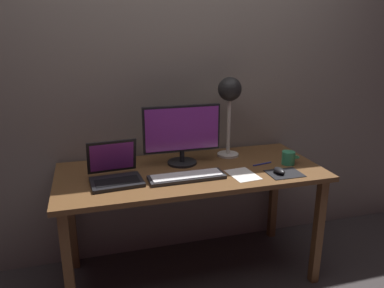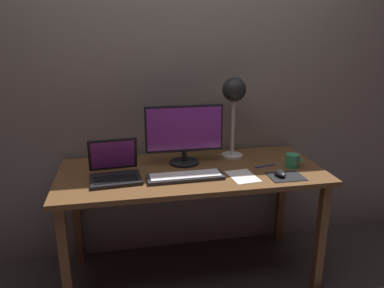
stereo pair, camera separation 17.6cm
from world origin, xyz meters
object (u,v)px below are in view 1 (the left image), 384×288
at_px(desk_lamp, 230,96).
at_px(pen, 262,164).
at_px(keyboard_main, 187,177).
at_px(laptop, 114,170).
at_px(coffee_mug, 289,158).
at_px(mouse, 279,171).
at_px(monitor, 182,132).

relative_size(desk_lamp, pen, 3.79).
bearing_deg(keyboard_main, desk_lamp, 40.62).
distance_m(keyboard_main, laptop, 0.41).
xyz_separation_m(keyboard_main, coffee_mug, (0.69, 0.06, 0.03)).
xyz_separation_m(laptop, pen, (0.92, 0.00, -0.06)).
xyz_separation_m(keyboard_main, laptop, (-0.40, 0.10, 0.05)).
distance_m(keyboard_main, desk_lamp, 0.63).
bearing_deg(laptop, coffee_mug, -1.90).
bearing_deg(mouse, pen, 98.70).
bearing_deg(keyboard_main, monitor, 81.51).
bearing_deg(laptop, monitor, 19.74).
bearing_deg(monitor, laptop, -160.26).
height_order(keyboard_main, mouse, mouse).
height_order(mouse, pen, mouse).
relative_size(desk_lamp, mouse, 5.53).
xyz_separation_m(coffee_mug, pen, (-0.16, 0.04, -0.04)).
relative_size(coffee_mug, pen, 0.84).
distance_m(monitor, desk_lamp, 0.40).
bearing_deg(mouse, monitor, 147.36).
bearing_deg(laptop, desk_lamp, 16.32).
height_order(desk_lamp, coffee_mug, desk_lamp).
xyz_separation_m(mouse, pen, (-0.03, 0.17, -0.02)).
bearing_deg(pen, monitor, 162.25).
bearing_deg(coffee_mug, keyboard_main, -174.97).
bearing_deg(desk_lamp, mouse, -66.57).
bearing_deg(desk_lamp, pen, -57.09).
bearing_deg(desk_lamp, keyboard_main, -139.38).
height_order(laptop, pen, laptop).
distance_m(laptop, coffee_mug, 1.08).
height_order(laptop, mouse, laptop).
distance_m(desk_lamp, coffee_mug, 0.55).
distance_m(monitor, coffee_mug, 0.70).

